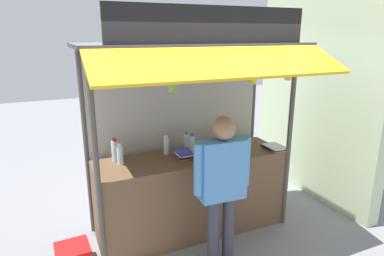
% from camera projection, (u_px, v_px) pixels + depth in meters
% --- Properties ---
extents(ground_plane, '(20.00, 20.00, 0.00)m').
position_uv_depth(ground_plane, '(192.00, 228.00, 4.28)').
color(ground_plane, gray).
extents(stall_counter, '(2.31, 0.69, 0.99)m').
position_uv_depth(stall_counter, '(192.00, 193.00, 4.14)').
color(stall_counter, brown).
rests_on(stall_counter, ground).
extents(stall_structure, '(2.51, 1.55, 2.66)m').
position_uv_depth(stall_structure, '(188.00, 103.00, 3.94)').
color(stall_structure, '#4C4742').
rests_on(stall_structure, ground).
extents(water_bottle_center, '(0.07, 0.07, 0.24)m').
position_uv_depth(water_bottle_center, '(166.00, 145.00, 4.05)').
color(water_bottle_center, silver).
rests_on(water_bottle_center, stall_counter).
extents(water_bottle_far_right, '(0.06, 0.06, 0.22)m').
position_uv_depth(water_bottle_far_right, '(217.00, 137.00, 4.38)').
color(water_bottle_far_right, silver).
rests_on(water_bottle_far_right, stall_counter).
extents(water_bottle_left, '(0.08, 0.08, 0.27)m').
position_uv_depth(water_bottle_left, '(115.00, 151.00, 3.82)').
color(water_bottle_left, silver).
rests_on(water_bottle_left, stall_counter).
extents(water_bottle_right, '(0.06, 0.06, 0.23)m').
position_uv_depth(water_bottle_right, '(186.00, 141.00, 4.23)').
color(water_bottle_right, silver).
rests_on(water_bottle_right, stall_counter).
extents(water_bottle_front_left, '(0.07, 0.07, 0.24)m').
position_uv_depth(water_bottle_front_left, '(192.00, 144.00, 4.10)').
color(water_bottle_front_left, silver).
rests_on(water_bottle_front_left, stall_counter).
extents(water_bottle_mid_left, '(0.07, 0.07, 0.25)m').
position_uv_depth(water_bottle_mid_left, '(120.00, 155.00, 3.72)').
color(water_bottle_mid_left, silver).
rests_on(water_bottle_mid_left, stall_counter).
extents(magazine_stack_back_right, '(0.20, 0.26, 0.09)m').
position_uv_depth(magazine_stack_back_right, '(183.00, 154.00, 3.94)').
color(magazine_stack_back_right, black).
rests_on(magazine_stack_back_right, stall_counter).
extents(magazine_stack_rear_center, '(0.25, 0.32, 0.04)m').
position_uv_depth(magazine_stack_rear_center, '(275.00, 148.00, 4.24)').
color(magazine_stack_rear_center, blue).
rests_on(magazine_stack_rear_center, stall_counter).
extents(magazine_stack_mid_right, '(0.19, 0.31, 0.06)m').
position_uv_depth(magazine_stack_mid_right, '(229.00, 156.00, 3.94)').
color(magazine_stack_mid_right, green).
rests_on(magazine_stack_mid_right, stall_counter).
extents(banana_bunch_rightmost, '(0.11, 0.11, 0.33)m').
position_uv_depth(banana_bunch_rightmost, '(172.00, 84.00, 3.20)').
color(banana_bunch_rightmost, '#332D23').
extents(banana_bunch_leftmost, '(0.10, 0.10, 0.29)m').
position_uv_depth(banana_bunch_leftmost, '(288.00, 75.00, 3.73)').
color(banana_bunch_leftmost, '#332D23').
extents(banana_bunch_inner_right, '(0.09, 0.09, 0.30)m').
position_uv_depth(banana_bunch_inner_right, '(253.00, 78.00, 3.55)').
color(banana_bunch_inner_right, '#332D23').
extents(vendor_person, '(0.62, 0.24, 1.64)m').
position_uv_depth(vendor_person, '(222.00, 179.00, 3.36)').
color(vendor_person, '#383842').
rests_on(vendor_person, ground).
extents(neighbour_wall, '(0.20, 2.40, 3.01)m').
position_uv_depth(neighbour_wall, '(316.00, 96.00, 4.97)').
color(neighbour_wall, beige).
rests_on(neighbour_wall, ground).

